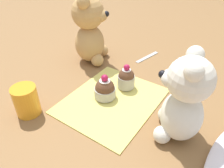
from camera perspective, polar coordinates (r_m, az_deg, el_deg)
name	(u,v)px	position (r m, az deg, el deg)	size (l,w,h in m)	color
ground_plane	(112,101)	(0.59, 0.00, -4.44)	(4.00, 4.00, 0.00)	olive
knitted_placemat	(112,100)	(0.58, 0.00, -4.22)	(0.27, 0.22, 0.01)	#E0D166
teddy_bear_cream	(184,100)	(0.46, 18.20, -4.00)	(0.12, 0.11, 0.20)	silver
teddy_bear_tan	(90,30)	(0.73, -5.80, 13.90)	(0.14, 0.13, 0.22)	tan
cupcake_near_cream_bear	(127,78)	(0.61, 3.83, 1.46)	(0.05, 0.05, 0.07)	#B2ADA3
cupcake_near_tan_bear	(104,90)	(0.58, -2.08, -1.61)	(0.06, 0.06, 0.07)	#B2ADA3
juice_glass	(26,101)	(0.57, -21.48, -4.06)	(0.06, 0.06, 0.08)	orange
teaspoon	(147,57)	(0.79, 9.18, 7.01)	(0.11, 0.01, 0.01)	silver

